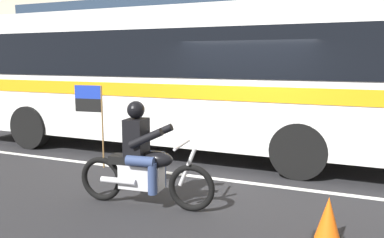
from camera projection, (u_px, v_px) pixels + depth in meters
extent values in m
plane|color=black|center=(244.00, 172.00, 7.63)|extent=(60.00, 60.00, 0.00)
cube|color=#A39E93|center=(289.00, 127.00, 12.26)|extent=(28.00, 3.80, 0.15)
cube|color=silver|center=(234.00, 181.00, 7.09)|extent=(26.60, 0.14, 0.01)
cube|color=#233347|center=(302.00, 6.00, 13.37)|extent=(25.76, 0.10, 1.40)
cube|color=white|center=(177.00, 78.00, 9.23)|extent=(10.93, 2.68, 2.70)
cube|color=black|center=(176.00, 54.00, 9.15)|extent=(10.06, 2.71, 0.96)
cube|color=orange|center=(177.00, 86.00, 9.26)|extent=(10.72, 2.70, 0.28)
cube|color=silver|center=(176.00, 16.00, 9.02)|extent=(10.71, 2.55, 0.16)
cylinder|color=black|center=(31.00, 127.00, 9.65)|extent=(1.04, 0.30, 1.04)
cylinder|color=black|center=(299.00, 151.00, 7.18)|extent=(1.04, 0.30, 1.04)
torus|color=black|center=(191.00, 188.00, 5.65)|extent=(0.70, 0.16, 0.69)
torus|color=black|center=(101.00, 179.00, 6.08)|extent=(0.70, 0.16, 0.69)
cube|color=silver|center=(142.00, 176.00, 5.87)|extent=(0.66, 0.34, 0.36)
ellipsoid|color=black|center=(157.00, 159.00, 5.75)|extent=(0.51, 0.33, 0.24)
cube|color=black|center=(129.00, 160.00, 5.89)|extent=(0.58, 0.31, 0.12)
cylinder|color=silver|center=(187.00, 167.00, 5.63)|extent=(0.28, 0.08, 0.58)
cylinder|color=silver|center=(182.00, 145.00, 5.60)|extent=(0.10, 0.64, 0.04)
cylinder|color=silver|center=(118.00, 181.00, 5.82)|extent=(0.56, 0.14, 0.09)
cube|color=black|center=(136.00, 138.00, 5.80)|extent=(0.31, 0.39, 0.56)
sphere|color=black|center=(136.00, 110.00, 5.74)|extent=(0.26, 0.26, 0.26)
cylinder|color=navy|center=(150.00, 155.00, 5.98)|extent=(0.43, 0.19, 0.15)
cylinder|color=navy|center=(162.00, 172.00, 5.96)|extent=(0.13, 0.13, 0.46)
cylinder|color=navy|center=(140.00, 161.00, 5.64)|extent=(0.43, 0.19, 0.15)
cylinder|color=navy|center=(152.00, 179.00, 5.62)|extent=(0.13, 0.13, 0.46)
cylinder|color=black|center=(157.00, 133.00, 5.91)|extent=(0.53, 0.16, 0.32)
cylinder|color=black|center=(146.00, 139.00, 5.54)|extent=(0.53, 0.16, 0.32)
cylinder|color=olive|center=(103.00, 127.00, 5.95)|extent=(0.02, 0.02, 1.25)
cube|color=#1933A5|center=(88.00, 92.00, 5.94)|extent=(0.44, 0.06, 0.20)
cube|color=black|center=(88.00, 105.00, 5.97)|extent=(0.44, 0.06, 0.20)
cone|color=#EA590F|center=(328.00, 219.00, 4.73)|extent=(0.32, 0.32, 0.55)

